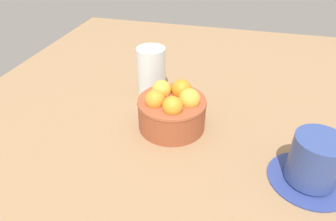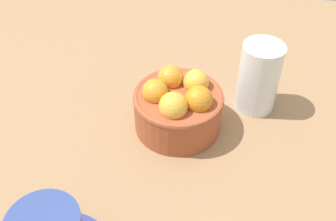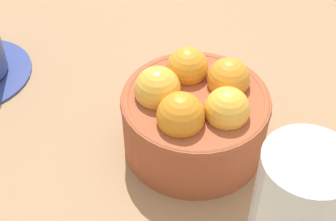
# 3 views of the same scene
# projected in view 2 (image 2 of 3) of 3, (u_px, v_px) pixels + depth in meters

# --- Properties ---
(ground_plane) EXTENTS (1.30, 1.00, 0.03)m
(ground_plane) POSITION_uv_depth(u_px,v_px,m) (178.00, 133.00, 0.65)
(ground_plane) COLOR #997551
(terracotta_bowl) EXTENTS (0.14, 0.14, 0.09)m
(terracotta_bowl) POSITION_uv_depth(u_px,v_px,m) (178.00, 106.00, 0.61)
(terracotta_bowl) COLOR #9E4C2D
(terracotta_bowl) RESTS_ON ground_plane
(water_glass) EXTENTS (0.07, 0.07, 0.12)m
(water_glass) POSITION_uv_depth(u_px,v_px,m) (259.00, 77.00, 0.64)
(water_glass) COLOR silver
(water_glass) RESTS_ON ground_plane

